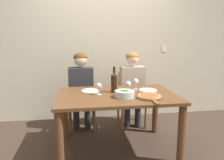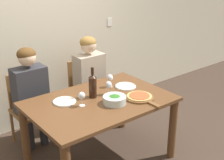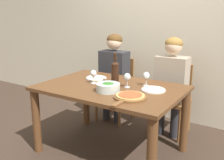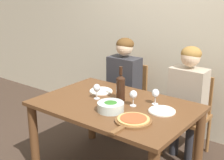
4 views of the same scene
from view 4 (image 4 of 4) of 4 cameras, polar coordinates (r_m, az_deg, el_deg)
back_wall at (r=3.85m, az=12.18°, el=9.72°), size 10.00×0.06×2.70m
dining_table at (r=2.98m, az=0.53°, el=-6.65°), size 1.48×0.99×0.75m
chair_left at (r=3.91m, az=2.96°, el=-2.92°), size 0.42×0.42×0.88m
chair_right at (r=3.55m, az=14.02°, el=-5.64°), size 0.42×0.42×0.88m
person_woman at (r=3.75m, az=2.10°, el=0.31°), size 0.47×0.51×1.22m
person_man at (r=3.36m, az=13.60°, el=-2.20°), size 0.47×0.51×1.22m
wine_bottle at (r=2.97m, az=1.59°, el=-1.30°), size 0.08×0.08×0.34m
broccoli_bowl at (r=2.76m, az=-0.25°, el=-4.88°), size 0.24×0.24×0.09m
dinner_plate_left at (r=3.25m, az=-2.02°, el=-2.01°), size 0.24×0.24×0.02m
dinner_plate_right at (r=2.79m, az=9.11°, el=-5.58°), size 0.24×0.24×0.02m
pizza_on_board at (r=2.56m, az=3.83°, el=-7.37°), size 0.31×0.45×0.04m
wine_glass_left at (r=3.03m, az=-2.79°, el=-1.58°), size 0.07×0.07×0.15m
wine_glass_right at (r=2.91m, az=7.95°, el=-2.51°), size 0.07×0.07×0.15m
wine_glass_centre at (r=2.85m, az=3.92°, el=-2.80°), size 0.07×0.07×0.15m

